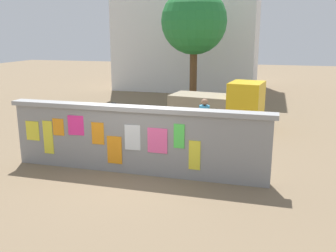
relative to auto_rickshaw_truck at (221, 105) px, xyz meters
name	(u,v)px	position (x,y,z in m)	size (l,w,h in m)	color
ground	(196,113)	(-1.47, 2.27, -0.90)	(60.00, 60.00, 0.00)	#7A664C
poster_wall	(135,139)	(-1.47, -5.74, 0.03)	(7.19, 0.42, 1.82)	gray
auto_rickshaw_truck	(221,105)	(0.00, 0.00, 0.00)	(3.77, 1.98, 1.85)	black
motorcycle	(87,137)	(-3.64, -4.33, -0.44)	(1.90, 0.56, 0.87)	black
bicycle_near	(117,117)	(-4.04, -1.02, -0.54)	(1.70, 0.44, 0.95)	black
bicycle_far	(160,133)	(-1.64, -2.93, -0.54)	(1.67, 0.56, 0.95)	black
person_walking	(204,118)	(-0.14, -2.96, 0.09)	(0.38, 0.38, 1.62)	#BF6626
tree_roadside	(194,22)	(-2.07, 4.40, 3.32)	(3.31, 3.31, 5.90)	brown
building_background	(190,25)	(-3.74, 10.93, 3.30)	(9.32, 6.37, 8.36)	silver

